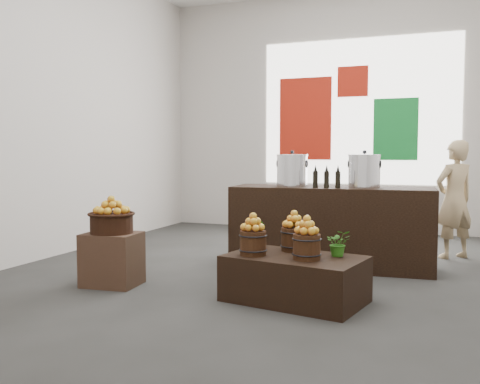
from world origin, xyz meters
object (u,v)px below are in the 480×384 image
at_px(wicker_basket, 112,223).
at_px(stock_pot_center, 364,172).
at_px(crate, 112,259).
at_px(counter, 331,227).
at_px(display_table, 295,279).
at_px(shopper, 454,199).
at_px(stock_pot_left, 292,171).

relative_size(wicker_basket, stock_pot_center, 1.20).
relative_size(crate, counter, 0.23).
bearing_deg(display_table, counter, 100.55).
height_order(display_table, stock_pot_center, stock_pot_center).
relative_size(wicker_basket, shopper, 0.28).
height_order(crate, counter, counter).
height_order(display_table, stock_pot_left, stock_pot_left).
distance_m(crate, stock_pot_left, 2.29).
bearing_deg(shopper, stock_pot_left, -8.69).
xyz_separation_m(display_table, stock_pot_left, (-0.44, 1.52, 0.90)).
xyz_separation_m(crate, display_table, (1.85, 0.07, -0.06)).
bearing_deg(stock_pot_center, shopper, 46.35).
bearing_deg(counter, stock_pot_left, 180.00).
height_order(stock_pot_left, shopper, shopper).
distance_m(crate, shopper, 4.20).
height_order(wicker_basket, counter, counter).
distance_m(counter, stock_pot_left, 0.79).
distance_m(wicker_basket, stock_pot_center, 2.82).
bearing_deg(stock_pot_left, shopper, 30.94).
xyz_separation_m(crate, shopper, (3.21, 2.67, 0.48)).
relative_size(display_table, counter, 0.52).
xyz_separation_m(crate, wicker_basket, (0.00, 0.00, 0.36)).
bearing_deg(counter, wicker_basket, -142.93).
distance_m(crate, counter, 2.49).
bearing_deg(shopper, crate, 0.15).
xyz_separation_m(wicker_basket, display_table, (1.85, 0.07, -0.42)).
bearing_deg(stock_pot_center, stock_pot_left, -176.14).
distance_m(wicker_basket, display_table, 1.90).
xyz_separation_m(wicker_basket, counter, (1.87, 1.62, -0.16)).
relative_size(wicker_basket, display_table, 0.36).
height_order(wicker_basket, stock_pot_left, stock_pot_left).
bearing_deg(shopper, counter, -1.54).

